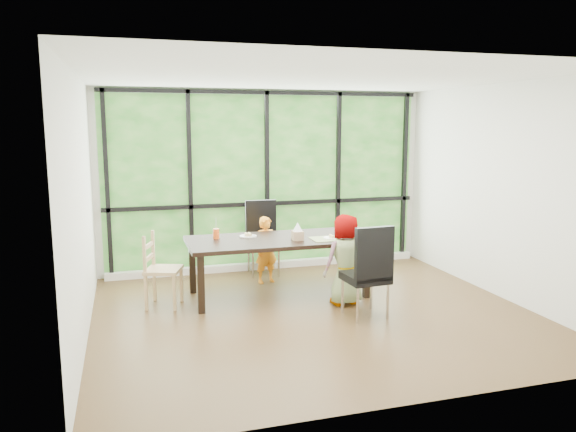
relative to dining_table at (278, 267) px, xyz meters
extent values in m
plane|color=black|center=(0.21, -0.80, -0.38)|extent=(5.00, 5.00, 0.00)
plane|color=silver|center=(0.21, 1.45, 0.98)|extent=(5.00, 0.00, 5.00)
cube|color=#1A5117|center=(0.21, 1.43, 0.98)|extent=(4.80, 0.02, 2.65)
cube|color=silver|center=(0.21, 1.35, -0.33)|extent=(4.80, 0.12, 0.10)
cube|color=black|center=(0.00, 0.00, 0.00)|extent=(2.39, 1.23, 0.75)
cube|color=black|center=(0.06, 1.04, 0.17)|extent=(0.48, 0.48, 1.08)
cube|color=black|center=(0.74, -1.05, 0.17)|extent=(0.49, 0.49, 1.08)
cube|color=tan|center=(-1.45, -0.02, 0.08)|extent=(0.51, 0.53, 0.90)
imported|color=orange|center=(0.00, 0.62, 0.09)|extent=(0.38, 0.30, 0.93)
imported|color=slate|center=(0.68, -0.58, 0.18)|extent=(0.59, 0.43, 1.12)
cube|color=tan|center=(0.62, -0.22, 0.38)|extent=(0.47, 0.35, 0.01)
cylinder|color=white|center=(-0.35, 0.21, 0.38)|extent=(0.23, 0.23, 0.01)
cylinder|color=white|center=(0.65, -0.20, 0.38)|extent=(0.21, 0.21, 0.01)
cylinder|color=#FF5F1B|center=(-0.76, 0.21, 0.44)|extent=(0.08, 0.08, 0.13)
cylinder|color=green|center=(0.91, -0.31, 0.44)|extent=(0.08, 0.08, 0.13)
cylinder|color=white|center=(1.09, 0.07, 0.41)|extent=(0.08, 0.08, 0.08)
cube|color=tan|center=(0.21, -0.17, 0.43)|extent=(0.13, 0.13, 0.11)
cylinder|color=white|center=(-0.76, 0.21, 0.54)|extent=(0.01, 0.04, 0.20)
cylinder|color=pink|center=(0.91, -0.31, 0.54)|extent=(0.01, 0.04, 0.20)
cone|color=white|center=(0.21, -0.17, 0.54)|extent=(0.12, 0.12, 0.11)
camera|label=1|loc=(-1.84, -6.67, 1.81)|focal=34.50mm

